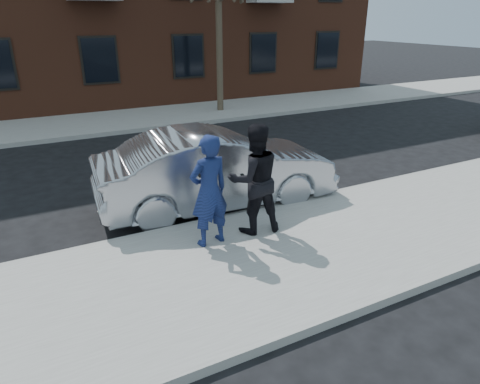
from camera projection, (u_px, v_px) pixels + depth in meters
ground at (252, 260)px, 7.35m from camera, size 100.00×100.00×0.00m
near_sidewalk at (259, 263)px, 7.12m from camera, size 50.00×3.50×0.15m
near_curb at (215, 221)px, 8.59m from camera, size 50.00×0.10×0.15m
far_sidewalk at (112, 121)px, 16.55m from camera, size 50.00×3.50×0.15m
far_curb at (123, 132)px, 15.07m from camera, size 50.00×0.10×0.15m
silver_sedan at (217, 169)px, 9.17m from camera, size 5.23×2.15×1.69m
man_hoodie at (209, 191)px, 7.24m from camera, size 0.78×0.58×1.98m
man_peacoat at (254, 179)px, 7.68m from camera, size 1.09×0.90×2.04m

